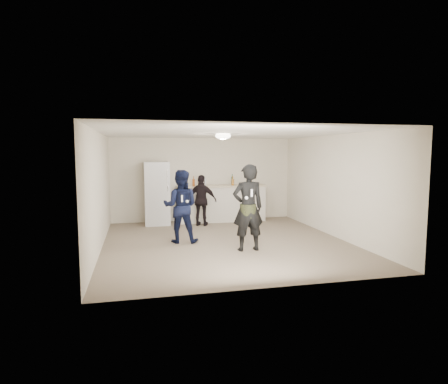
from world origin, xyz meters
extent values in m
plane|color=#6B5B4C|center=(0.00, 0.00, 0.00)|extent=(6.00, 6.00, 0.00)
plane|color=silver|center=(0.00, 0.00, 2.50)|extent=(6.00, 6.00, 0.00)
plane|color=beige|center=(0.00, 3.00, 1.25)|extent=(6.00, 0.00, 6.00)
plane|color=beige|center=(0.00, -3.00, 1.25)|extent=(6.00, 0.00, 6.00)
plane|color=beige|center=(-2.75, 0.00, 1.25)|extent=(0.00, 6.00, 6.00)
plane|color=beige|center=(2.75, 0.00, 1.25)|extent=(0.00, 6.00, 6.00)
cube|color=silver|center=(0.50, 2.67, 0.53)|extent=(2.60, 0.56, 1.05)
cube|color=beige|center=(0.50, 2.67, 1.07)|extent=(2.68, 0.64, 0.04)
cube|color=silver|center=(-1.42, 2.60, 0.90)|extent=(0.70, 0.70, 1.80)
cylinder|color=#BBBBBF|center=(-1.14, 2.23, 1.30)|extent=(0.02, 0.02, 0.60)
ellipsoid|color=white|center=(0.00, 0.30, 2.45)|extent=(0.36, 0.36, 0.16)
cylinder|color=#BABABF|center=(-0.07, 2.52, 1.18)|extent=(0.08, 0.08, 0.17)
imported|color=#0F1840|center=(-1.01, 0.27, 0.84)|extent=(0.94, 0.81, 1.67)
imported|color=black|center=(0.28, -0.79, 0.91)|extent=(0.68, 0.46, 1.82)
cylinder|color=#333D1C|center=(0.28, -0.79, 0.85)|extent=(0.34, 0.34, 0.28)
imported|color=black|center=(-0.20, 2.10, 0.72)|extent=(0.92, 0.67, 1.44)
cube|color=silver|center=(-1.01, -0.01, 1.05)|extent=(0.04, 0.04, 0.15)
sphere|color=silver|center=(-0.89, 0.02, 0.98)|extent=(0.07, 0.07, 0.07)
cube|color=silver|center=(0.28, -1.04, 1.25)|extent=(0.04, 0.04, 0.15)
sphere|color=white|center=(0.18, -1.01, 1.15)|extent=(0.07, 0.07, 0.07)
cylinder|color=silver|center=(-0.01, 2.60, 1.19)|extent=(0.07, 0.07, 0.20)
cylinder|color=#9E5E17|center=(0.82, 2.57, 1.19)|extent=(0.08, 0.08, 0.19)
cylinder|color=#123F20|center=(0.86, 2.79, 1.21)|extent=(0.06, 0.06, 0.24)
cylinder|color=#964615|center=(-0.36, 2.53, 1.19)|extent=(0.07, 0.07, 0.21)
camera|label=1|loc=(-1.97, -8.23, 2.05)|focal=30.00mm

